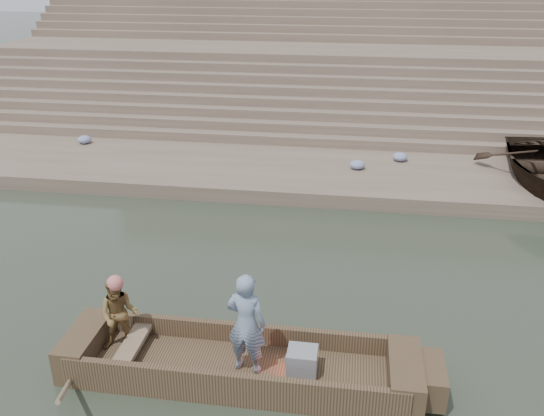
% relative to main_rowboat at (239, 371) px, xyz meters
% --- Properties ---
extents(ground, '(120.00, 120.00, 0.00)m').
position_rel_main_rowboat_xyz_m(ground, '(2.85, 0.79, -0.11)').
color(ground, '#2A3527').
rests_on(ground, ground).
extents(lower_landing, '(32.00, 4.00, 0.40)m').
position_rel_main_rowboat_xyz_m(lower_landing, '(2.85, 8.79, 0.09)').
color(lower_landing, '#816E5C').
rests_on(lower_landing, ground).
extents(mid_landing, '(32.00, 3.00, 2.80)m').
position_rel_main_rowboat_xyz_m(mid_landing, '(2.85, 16.29, 1.29)').
color(mid_landing, '#816E5C').
rests_on(mid_landing, ground).
extents(upper_landing, '(32.00, 3.00, 5.20)m').
position_rel_main_rowboat_xyz_m(upper_landing, '(2.85, 23.29, 2.49)').
color(upper_landing, '#816E5C').
rests_on(upper_landing, ground).
extents(ghat_steps, '(32.00, 11.00, 5.20)m').
position_rel_main_rowboat_xyz_m(ghat_steps, '(2.85, 17.98, 1.69)').
color(ghat_steps, '#816E5C').
rests_on(ghat_steps, ground).
extents(main_rowboat, '(5.00, 1.30, 0.22)m').
position_rel_main_rowboat_xyz_m(main_rowboat, '(0.00, 0.00, 0.00)').
color(main_rowboat, brown).
rests_on(main_rowboat, ground).
extents(rowboat_trim, '(6.04, 2.63, 1.96)m').
position_rel_main_rowboat_xyz_m(rowboat_trim, '(0.21, -0.01, 0.20)').
color(rowboat_trim, brown).
rests_on(rowboat_trim, ground).
extents(standing_man, '(0.67, 0.50, 1.69)m').
position_rel_main_rowboat_xyz_m(standing_man, '(0.15, -0.06, 0.96)').
color(standing_man, navy).
rests_on(standing_man, main_rowboat).
extents(rowing_man, '(0.70, 0.59, 1.29)m').
position_rel_main_rowboat_xyz_m(rowing_man, '(-1.97, 0.16, 0.75)').
color(rowing_man, '#2A8033').
rests_on(rowing_man, main_rowboat).
extents(television, '(0.46, 0.42, 0.40)m').
position_rel_main_rowboat_xyz_m(television, '(0.99, -0.00, 0.31)').
color(television, gray).
rests_on(television, main_rowboat).
extents(cloth_bundles, '(19.76, 2.15, 0.26)m').
position_rel_main_rowboat_xyz_m(cloth_bundles, '(2.34, 9.33, 0.42)').
color(cloth_bundles, '#3F5999').
rests_on(cloth_bundles, lower_landing).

